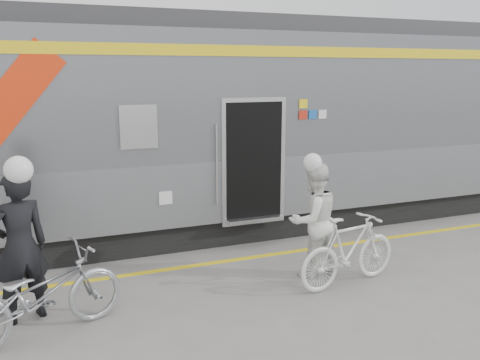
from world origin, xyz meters
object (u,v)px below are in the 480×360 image
man (19,247)px  woman (313,220)px  bicycle_left (40,295)px  bicycle_right (349,250)px

man → woman: 4.15m
bicycle_left → woman: size_ratio=1.16×
bicycle_left → bicycle_right: bearing=-110.2°
bicycle_right → man: bearing=72.9°
bicycle_right → bicycle_left: bearing=79.9°
woman → bicycle_left: bearing=-2.2°
man → woman: size_ratio=1.10×
woman → bicycle_right: 0.72m
bicycle_left → man: bearing=0.3°
woman → man: bearing=-10.1°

